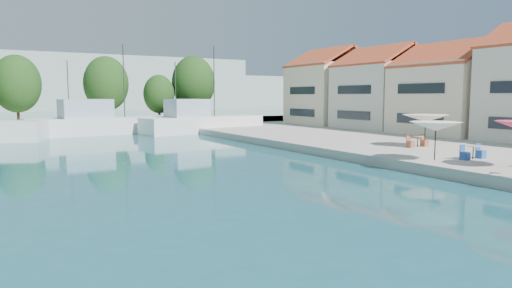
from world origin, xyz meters
TOP-DOWN VIEW (x-y plane):
  - quay_right at (22.00, 30.00)m, footprint 32.00×92.00m
  - quay_far at (-8.00, 67.00)m, footprint 90.00×16.00m
  - hill_east at (40.00, 180.00)m, footprint 140.00×40.00m
  - building_04 at (24.00, 33.00)m, footprint 9.00×8.80m
  - building_05 at (24.00, 42.00)m, footprint 8.40×8.80m
  - building_06 at (24.00, 51.00)m, footprint 9.00×8.80m
  - trawler_03 at (-2.78, 56.29)m, footprint 17.25×5.99m
  - trawler_04 at (7.11, 53.04)m, footprint 14.98×6.29m
  - tree_05 at (-10.66, 71.75)m, footprint 5.98×5.98m
  - tree_06 at (0.43, 71.08)m, footprint 6.13×6.13m
  - tree_07 at (7.48, 69.40)m, footprint 4.46×4.46m
  - tree_08 at (12.66, 68.94)m, footprint 6.42×6.42m
  - umbrella_white at (7.68, 21.59)m, footprint 2.85×2.85m
  - umbrella_cream at (12.83, 26.58)m, footprint 3.23×3.23m
  - cafe_table_02 at (9.97, 20.85)m, footprint 1.82×0.70m
  - cafe_table_03 at (12.16, 26.63)m, footprint 1.82×0.70m

SIDE VIEW (x-z plane):
  - quay_right at x=22.00m, z-range 0.00..0.60m
  - quay_far at x=-8.00m, z-range 0.00..0.60m
  - cafe_table_02 at x=9.97m, z-range 0.51..1.27m
  - cafe_table_03 at x=12.16m, z-range 0.51..1.27m
  - trawler_03 at x=-2.78m, z-range -4.03..6.17m
  - trawler_04 at x=7.11m, z-range -4.03..6.17m
  - umbrella_white at x=7.68m, z-range 1.41..3.55m
  - umbrella_cream at x=12.83m, z-range 1.47..3.72m
  - tree_07 at x=7.48m, z-range 1.11..7.71m
  - building_04 at x=24.00m, z-range 0.42..9.62m
  - building_05 at x=24.00m, z-range 0.41..10.11m
  - building_06 at x=24.00m, z-range 0.40..10.60m
  - tree_05 at x=-10.66m, z-range 1.28..10.13m
  - tree_06 at x=0.43m, z-range 1.30..10.38m
  - hill_east at x=40.00m, z-range 0.00..12.00m
  - tree_08 at x=12.66m, z-range 1.33..10.83m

